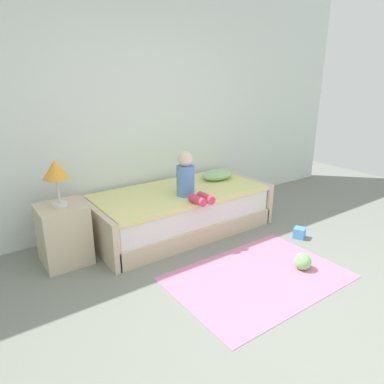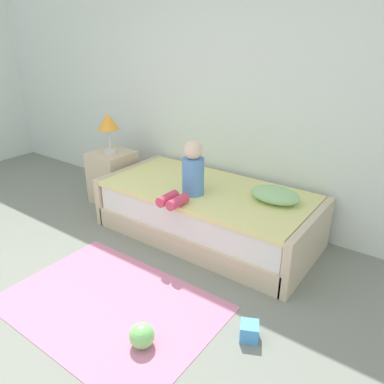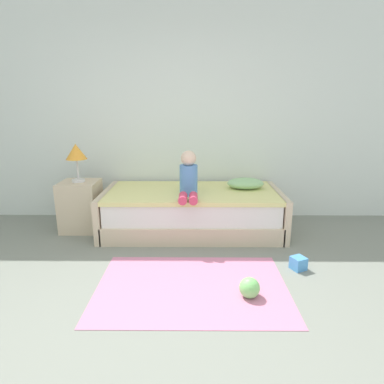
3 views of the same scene
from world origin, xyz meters
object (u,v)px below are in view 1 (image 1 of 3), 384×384
Objects in this scene: nightstand at (64,234)px; table_lamp at (56,172)px; pillow at (217,174)px; toy_block at (299,233)px; toy_ball at (303,261)px; bed at (180,211)px; child_figure at (188,179)px.

nightstand is 1.33× the size of table_lamp.
pillow is 1.24m from toy_block.
toy_ball is (1.82, -1.47, -0.85)m from table_lamp.
pillow is at bearing 2.10° from table_lamp.
nightstand is at bearing 178.86° from bed.
child_figure reaches higher than toy_ball.
child_figure is 0.77m from pillow.
pillow is 3.64× the size of toy_block.
table_lamp is 1.36m from child_figure.
pillow is at bearing 83.35° from toy_ball.
pillow is (0.65, 0.10, 0.32)m from bed.
toy_ball is at bearing -38.93° from table_lamp.
toy_block is (2.35, -1.01, -0.88)m from table_lamp.
child_figure is at bearing -154.35° from pillow.
bed is 4.69× the size of table_lamp.
toy_ball is at bearing -139.03° from toy_block.
bed is 12.84× the size of toy_ball.
table_lamp is 2.74× the size of toy_ball.
nightstand is 2.01m from pillow.
child_figure is 1.45m from toy_ball.
bed is at bearing -171.19° from pillow.
table_lamp reaches higher than bed.
bed is 1.35m from nightstand.
child_figure is at bearing 112.62° from toy_ball.
pillow is (0.68, 0.33, -0.14)m from child_figure.
nightstand is 0.64m from table_lamp.
bed is 3.52× the size of nightstand.
nightstand is at bearing 156.79° from toy_block.
pillow reaches higher than toy_ball.
table_lamp is 0.88× the size of child_figure.
bed is 17.46× the size of toy_block.
child_figure reaches higher than bed.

